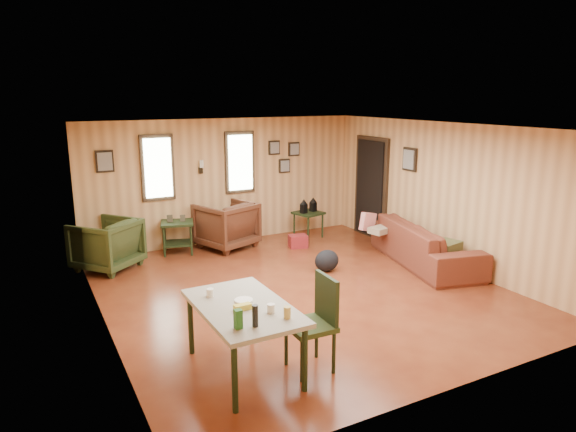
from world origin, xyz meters
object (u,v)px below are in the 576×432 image
Objects in this scene: recliner_green at (106,242)px; dining_table at (244,312)px; side_table at (308,211)px; recliner_brown at (226,223)px; sofa at (426,237)px; end_table at (177,232)px.

recliner_green is 4.14m from dining_table.
recliner_green is at bearing 99.39° from dining_table.
recliner_brown is at bearing 176.04° from side_table.
sofa is at bearing -68.36° from side_table.
end_table is (-0.92, 0.08, -0.08)m from recliner_brown.
recliner_brown reaches higher than recliner_green.
recliner_brown is 4.56m from dining_table.
sofa is at bearing 116.19° from recliner_brown.
recliner_green is at bearing -166.38° from end_table.
end_table is 2.65m from side_table.
sofa is at bearing 115.54° from recliner_green.
dining_table reaches higher than end_table.
sofa is 2.99× the size of side_table.
recliner_brown is at bearing 70.41° from dining_table.
sofa is at bearing 23.10° from dining_table.
end_table is at bearing 68.16° from sofa.
side_table is 0.56× the size of dining_table.
sofa reaches higher than end_table.
sofa is 2.50× the size of recliner_brown.
side_table reaches higher than end_table.
sofa is 4.53m from dining_table.
dining_table is (-3.20, -4.19, 0.12)m from side_table.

